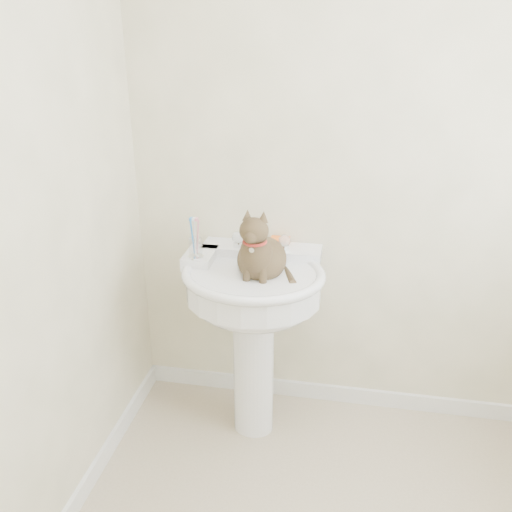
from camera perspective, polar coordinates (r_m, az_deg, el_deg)
The scene contains 7 objects.
wall_back at distance 2.50m, azimuth 11.60°, elevation 8.53°, with size 2.20×0.00×2.50m, color #F0E3C0, non-canonical shape.
baseboard_back at distance 3.02m, azimuth 9.73°, elevation -14.19°, with size 2.20×0.02×0.09m, color white.
pedestal_sink at distance 2.46m, azimuth -0.31°, elevation -4.89°, with size 0.65×0.64×0.90m.
faucet at distance 2.50m, azimuth 0.43°, elevation 1.59°, with size 0.28×0.12×0.14m.
soap_bar at distance 2.59m, azimuth 2.56°, elevation 1.62°, with size 0.09×0.06×0.03m, color orange.
toothbrush_cup at distance 2.43m, azimuth -6.38°, elevation 0.91°, with size 0.07×0.07×0.19m.
cat at distance 2.33m, azimuth 0.48°, elevation 0.10°, with size 0.24×0.30×0.44m.
Camera 1 is at (-0.06, -1.32, 1.86)m, focal length 38.00 mm.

